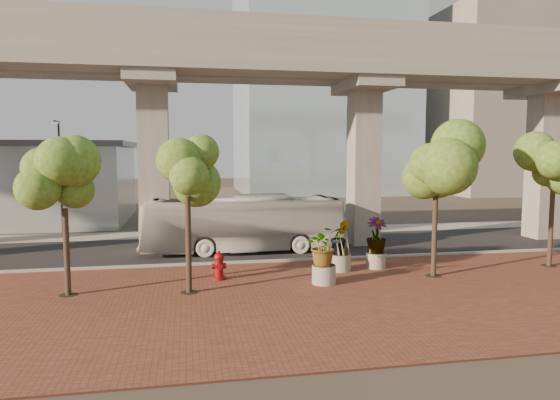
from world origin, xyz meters
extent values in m
plane|color=#3D372C|center=(0.00, 0.00, 0.00)|extent=(160.00, 160.00, 0.00)
cube|color=brown|center=(0.00, -8.00, 0.03)|extent=(70.00, 13.00, 0.06)
cube|color=black|center=(0.00, 2.00, 0.02)|extent=(90.00, 8.00, 0.04)
cube|color=#9E9C93|center=(0.00, -2.00, 0.08)|extent=(70.00, 0.25, 0.16)
cube|color=#9E9C93|center=(0.00, 7.50, 0.03)|extent=(90.00, 3.00, 0.06)
cube|color=#9B978D|center=(0.00, 0.40, 10.50)|extent=(72.00, 2.40, 1.80)
cube|color=#9B978D|center=(0.00, 3.60, 10.50)|extent=(72.00, 2.40, 1.80)
cube|color=#9B978D|center=(0.00, -0.70, 11.90)|extent=(72.00, 0.12, 1.00)
cube|color=#9B978D|center=(0.00, 4.70, 11.90)|extent=(72.00, 0.12, 1.00)
cube|color=gray|center=(38.00, 36.00, 12.00)|extent=(18.00, 16.00, 24.00)
imported|color=silver|center=(-1.24, 0.95, 1.55)|extent=(11.12, 2.65, 3.10)
cylinder|color=maroon|center=(-2.98, -4.95, 0.12)|extent=(0.55, 0.55, 0.12)
cylinder|color=maroon|center=(-2.98, -4.95, 0.56)|extent=(0.37, 0.37, 0.89)
sphere|color=maroon|center=(-2.98, -4.95, 1.01)|extent=(0.43, 0.43, 0.43)
cylinder|color=maroon|center=(-2.98, -4.95, 1.21)|extent=(0.12, 0.12, 0.15)
cylinder|color=maroon|center=(-2.98, -4.95, 0.64)|extent=(0.61, 0.24, 0.24)
cylinder|color=gray|center=(1.24, -6.44, 0.44)|extent=(0.99, 0.99, 0.77)
imported|color=#2B5817|center=(1.24, -6.44, 1.65)|extent=(2.20, 2.20, 1.65)
cylinder|color=#ABA59A|center=(4.42, -4.15, 0.41)|extent=(0.91, 0.91, 0.71)
imported|color=#2B5817|center=(4.42, -4.15, 1.60)|extent=(2.22, 2.22, 1.67)
cylinder|color=#9A948B|center=(2.59, -4.37, 0.44)|extent=(0.98, 0.98, 0.76)
imported|color=#2B5817|center=(2.59, -4.37, 1.63)|extent=(2.17, 2.17, 1.63)
cylinder|color=#3F3124|center=(-8.78, -6.26, 1.72)|extent=(0.22, 0.22, 3.32)
cylinder|color=black|center=(-8.78, -6.26, 0.07)|extent=(0.70, 0.70, 0.01)
cylinder|color=#3F3124|center=(-4.25, -6.75, 1.94)|extent=(0.22, 0.22, 3.76)
cylinder|color=black|center=(-4.25, -6.75, 0.07)|extent=(0.70, 0.70, 0.01)
cylinder|color=#3F3124|center=(6.32, -6.11, 1.89)|extent=(0.22, 0.22, 3.65)
cylinder|color=black|center=(6.32, -6.11, 0.07)|extent=(0.70, 0.70, 0.01)
cylinder|color=#3F3124|center=(12.72, -5.33, 1.95)|extent=(0.22, 0.22, 3.78)
cylinder|color=black|center=(12.72, -5.33, 0.07)|extent=(0.70, 0.70, 0.01)
cylinder|color=#2A2A2E|center=(-12.09, 7.50, 3.69)|extent=(0.13, 0.13, 7.31)
cube|color=#2A2A2E|center=(-12.09, 7.04, 7.35)|extent=(0.14, 0.91, 0.14)
cube|color=silver|center=(-12.09, 6.59, 7.26)|extent=(0.37, 0.18, 0.11)
cylinder|color=#2C2C30|center=(6.68, 7.11, 4.35)|extent=(0.15, 0.15, 8.62)
cube|color=#2C2C30|center=(6.68, 6.57, 8.66)|extent=(0.16, 1.08, 0.16)
cube|color=silver|center=(6.68, 6.03, 8.55)|extent=(0.43, 0.22, 0.13)
camera|label=1|loc=(-4.28, -25.98, 5.48)|focal=32.00mm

